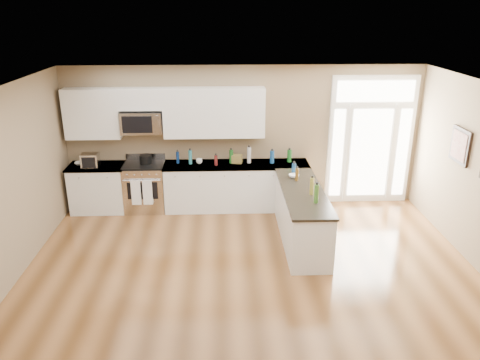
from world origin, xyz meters
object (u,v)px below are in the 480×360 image
object	(u,v)px
stockpot	(146,159)
kitchen_range	(145,187)
toaster_oven	(90,161)
peninsula_cabinet	(302,217)

from	to	relation	value
stockpot	kitchen_range	bearing A→B (deg)	-126.73
kitchen_range	toaster_oven	xyz separation A→B (m)	(-0.98, -0.12, 0.60)
kitchen_range	toaster_oven	size ratio (longest dim) A/B	3.41
stockpot	toaster_oven	xyz separation A→B (m)	(-1.02, -0.17, 0.03)
toaster_oven	stockpot	bearing A→B (deg)	9.80
kitchen_range	toaster_oven	world-z (taller)	toaster_oven
peninsula_cabinet	stockpot	size ratio (longest dim) A/B	9.57
peninsula_cabinet	stockpot	bearing A→B (deg)	152.23
peninsula_cabinet	toaster_oven	size ratio (longest dim) A/B	7.32
peninsula_cabinet	kitchen_range	distance (m)	3.23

